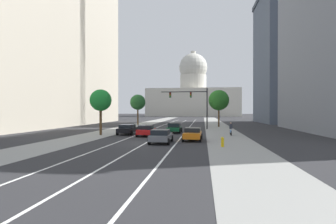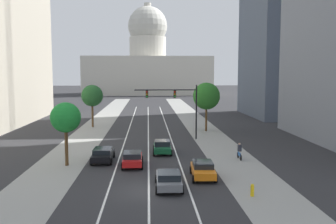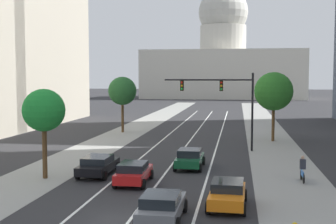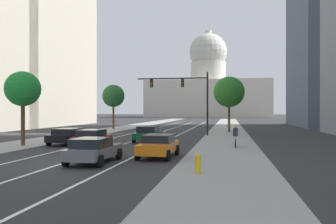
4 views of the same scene
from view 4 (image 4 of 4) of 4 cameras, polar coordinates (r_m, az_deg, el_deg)
ground_plane at (r=57.68m, az=1.47°, el=-2.58°), size 400.00×400.00×0.00m
sidewalk_left at (r=54.82m, az=-8.20°, el=-2.72°), size 4.97×130.00×0.01m
sidewalk_right at (r=52.03m, az=9.97°, el=-2.89°), size 4.97×130.00×0.01m
lane_stripe_left at (r=43.66m, az=-5.48°, el=-3.47°), size 0.16×90.00×0.01m
lane_stripe_center at (r=42.94m, az=-1.58°, el=-3.54°), size 0.16×90.00×0.01m
lane_stripe_right at (r=42.43m, az=2.44°, el=-3.58°), size 0.16×90.00×0.01m
office_tower_far_left at (r=74.20m, az=-23.57°, el=15.97°), size 21.01×27.11×45.88m
capitol_building at (r=146.75m, az=6.77°, el=3.79°), size 51.18×24.33×37.22m
car_gray at (r=18.88m, az=-12.44°, el=-6.20°), size 2.06×4.30×1.37m
car_black at (r=29.73m, az=-16.40°, el=-3.84°), size 2.10×4.59×1.35m
car_red at (r=26.54m, az=-12.59°, el=-4.29°), size 2.04×4.16×1.40m
car_green at (r=30.87m, az=-3.37°, el=-3.65°), size 2.10×4.10×1.43m
car_orange at (r=20.63m, az=-1.60°, el=-5.61°), size 2.11×4.16×1.38m
traffic_signal_mast at (r=38.94m, az=2.96°, el=3.58°), size 8.24×0.39×7.22m
fire_hydrant at (r=15.43m, az=5.08°, el=-8.61°), size 0.26×0.35×0.91m
cyclist at (r=26.64m, az=11.28°, el=-4.04°), size 0.36×1.70×1.72m
street_tree_mid_left at (r=53.58m, az=-9.18°, el=2.66°), size 3.48×3.48×6.88m
street_tree_near_left at (r=30.00m, az=-23.26°, el=3.53°), size 2.85×2.85×6.04m
street_tree_far_right at (r=45.58m, az=10.24°, el=3.33°), size 4.08×4.08×7.36m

